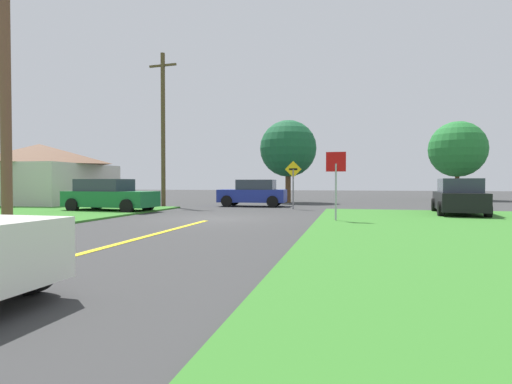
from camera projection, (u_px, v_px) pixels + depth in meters
name	position (u px, v px, depth m)	size (l,w,h in m)	color
ground_plane	(214.00, 219.00, 16.22)	(120.00, 120.00, 0.00)	#373737
lane_stripe_center	(89.00, 252.00, 8.43)	(0.20, 14.00, 0.01)	yellow
stop_sign	(336.00, 173.00, 14.57)	(0.71, 0.07, 2.55)	#9EA0A8
car_on_crossroad	(459.00, 197.00, 17.72)	(2.32, 4.62, 1.62)	black
parked_car_near_building	(109.00, 195.00, 20.03)	(4.72, 2.25, 1.62)	#196B33
car_approaching_junction	(253.00, 193.00, 24.59)	(4.09, 2.02, 1.62)	navy
utility_pole_near	(5.00, 91.00, 12.92)	(1.80, 0.33, 8.55)	brown
utility_pole_mid	(163.00, 127.00, 24.62)	(1.80, 0.26, 9.30)	brown
direction_sign	(293.00, 179.00, 21.98)	(0.90, 0.13, 2.62)	slate
oak_tree_left	(288.00, 149.00, 29.35)	(4.09, 4.09, 5.97)	brown
pine_tree_center	(458.00, 149.00, 33.61)	(4.61, 4.61, 6.53)	brown
barn	(40.00, 174.00, 27.04)	(7.84, 7.64, 4.02)	beige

